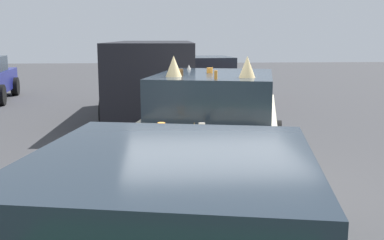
# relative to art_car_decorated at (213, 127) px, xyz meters

# --- Properties ---
(ground_plane) EXTENTS (60.00, 60.00, 0.00)m
(ground_plane) POSITION_rel_art_car_decorated_xyz_m (-0.04, 0.01, -0.78)
(ground_plane) COLOR #38383A
(art_car_decorated) EXTENTS (4.78, 2.76, 1.82)m
(art_car_decorated) POSITION_rel_art_car_decorated_xyz_m (0.00, 0.00, 0.00)
(art_car_decorated) COLOR beige
(art_car_decorated) RESTS_ON ground
(parked_van_far_left) EXTENTS (5.29, 2.39, 1.93)m
(parked_van_far_left) POSITION_rel_art_car_decorated_xyz_m (5.54, 0.91, 0.32)
(parked_van_far_left) COLOR black
(parked_van_far_left) RESTS_ON ground
(parked_sedan_near_right) EXTENTS (4.10, 2.29, 1.42)m
(parked_sedan_near_right) POSITION_rel_art_car_decorated_xyz_m (8.64, -0.73, -0.07)
(parked_sedan_near_right) COLOR #5B1419
(parked_sedan_near_right) RESTS_ON ground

